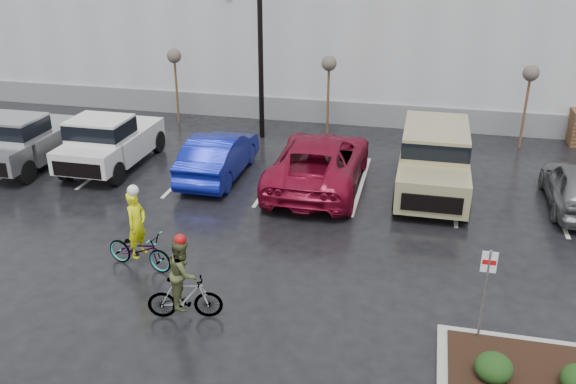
% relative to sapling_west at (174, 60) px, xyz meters
% --- Properties ---
extents(ground, '(120.00, 120.00, 0.00)m').
position_rel_sapling_west_xyz_m(ground, '(8.00, -13.00, -2.73)').
color(ground, black).
rests_on(ground, ground).
extents(warehouse, '(60.50, 15.50, 7.20)m').
position_rel_sapling_west_xyz_m(warehouse, '(8.00, 8.99, 0.92)').
color(warehouse, '#B4B7B9').
rests_on(warehouse, ground).
extents(sapling_west, '(0.60, 0.60, 3.20)m').
position_rel_sapling_west_xyz_m(sapling_west, '(0.00, 0.00, 0.00)').
color(sapling_west, '#49331D').
rests_on(sapling_west, ground).
extents(sapling_mid, '(0.60, 0.60, 3.20)m').
position_rel_sapling_west_xyz_m(sapling_mid, '(6.50, 0.00, 0.00)').
color(sapling_mid, '#49331D').
rests_on(sapling_mid, ground).
extents(sapling_east, '(0.60, 0.60, 3.20)m').
position_rel_sapling_west_xyz_m(sapling_east, '(14.00, 0.00, 0.00)').
color(sapling_east, '#49331D').
rests_on(sapling_east, ground).
extents(shrub_a, '(0.70, 0.70, 0.52)m').
position_rel_sapling_west_xyz_m(shrub_a, '(12.00, -14.00, -2.32)').
color(shrub_a, black).
rests_on(shrub_a, curb_island).
extents(fire_lane_sign, '(0.30, 0.05, 2.20)m').
position_rel_sapling_west_xyz_m(fire_lane_sign, '(11.80, -12.80, -1.32)').
color(fire_lane_sign, gray).
rests_on(fire_lane_sign, ground).
extents(pickup_silver, '(2.10, 5.20, 1.96)m').
position_rel_sapling_west_xyz_m(pickup_silver, '(-3.28, -5.55, -1.75)').
color(pickup_silver, '#A6A8AD').
rests_on(pickup_silver, ground).
extents(pickup_white, '(2.10, 5.20, 1.96)m').
position_rel_sapling_west_xyz_m(pickup_white, '(-0.29, -5.03, -1.75)').
color(pickup_white, silver).
rests_on(pickup_white, ground).
extents(car_blue, '(1.62, 4.60, 1.51)m').
position_rel_sapling_west_xyz_m(car_blue, '(3.67, -5.30, -1.97)').
color(car_blue, '#0D1790').
rests_on(car_blue, ground).
extents(car_red, '(2.79, 6.04, 1.68)m').
position_rel_sapling_west_xyz_m(car_red, '(7.12, -5.34, -1.89)').
color(car_red, maroon).
rests_on(car_red, ground).
extents(suv_tan, '(2.20, 5.10, 2.06)m').
position_rel_sapling_west_xyz_m(suv_tan, '(10.75, -5.14, -1.70)').
color(suv_tan, '#999368').
rests_on(suv_tan, ground).
extents(cyclist_hivis, '(1.94, 0.98, 2.24)m').
position_rel_sapling_west_xyz_m(cyclist_hivis, '(3.70, -11.50, -2.03)').
color(cyclist_hivis, '#3F3F44').
rests_on(cyclist_hivis, ground).
extents(cyclist_olive, '(1.65, 0.83, 2.05)m').
position_rel_sapling_west_xyz_m(cyclist_olive, '(5.61, -13.26, -1.96)').
color(cyclist_olive, '#3F3F44').
rests_on(cyclist_olive, ground).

